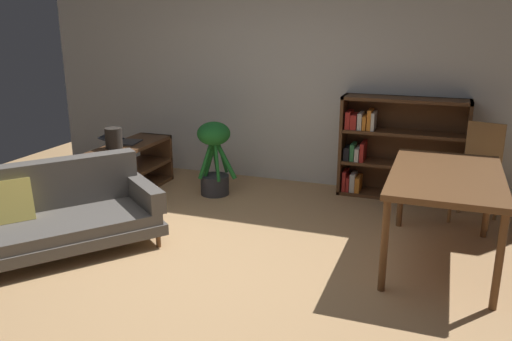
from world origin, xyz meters
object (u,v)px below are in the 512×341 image
object	(u,v)px
bookshelf	(395,148)
dining_table	(446,182)
desk_speaker	(114,138)
potted_floor_plant	(214,154)
media_console	(130,169)
open_laptop	(122,141)
fabric_couch	(34,216)
dining_chair_far	(480,167)

from	to	relation	value
bookshelf	dining_table	bearing A→B (deg)	-70.78
desk_speaker	potted_floor_plant	xyz separation A→B (m)	(1.03, 0.46, -0.21)
desk_speaker	potted_floor_plant	distance (m)	1.15
desk_speaker	media_console	bearing A→B (deg)	75.26
open_laptop	potted_floor_plant	xyz separation A→B (m)	(1.10, 0.20, -0.11)
fabric_couch	open_laptop	world-z (taller)	fabric_couch
dining_table	dining_chair_far	xyz separation A→B (m)	(0.32, 1.14, -0.15)
fabric_couch	media_console	xyz separation A→B (m)	(-0.17, 1.72, -0.06)
potted_floor_plant	dining_chair_far	xyz separation A→B (m)	(2.83, 0.20, 0.07)
media_console	desk_speaker	distance (m)	0.45
potted_floor_plant	dining_chair_far	bearing A→B (deg)	4.06
fabric_couch	dining_table	size ratio (longest dim) A/B	1.42
fabric_couch	media_console	size ratio (longest dim) A/B	1.66
fabric_couch	dining_table	xyz separation A→B (m)	(3.32, 1.05, 0.36)
potted_floor_plant	dining_table	distance (m)	2.69
fabric_couch	dining_chair_far	size ratio (longest dim) A/B	2.10
desk_speaker	potted_floor_plant	bearing A→B (deg)	24.04
dining_table	bookshelf	distance (m)	1.72
open_laptop	potted_floor_plant	bearing A→B (deg)	10.25
bookshelf	media_console	bearing A→B (deg)	-162.15
media_console	potted_floor_plant	distance (m)	1.03
fabric_couch	bookshelf	distance (m)	3.84
media_console	desk_speaker	world-z (taller)	desk_speaker
media_console	open_laptop	bearing A→B (deg)	150.82
fabric_couch	desk_speaker	world-z (taller)	desk_speaker
media_console	dining_chair_far	xyz separation A→B (m)	(3.81, 0.47, 0.27)
fabric_couch	dining_chair_far	world-z (taller)	dining_chair_far
dining_chair_far	fabric_couch	bearing A→B (deg)	-149.03
fabric_couch	desk_speaker	size ratio (longest dim) A/B	9.07
media_console	desk_speaker	size ratio (longest dim) A/B	5.47
desk_speaker	dining_table	xyz separation A→B (m)	(3.55, -0.48, 0.01)
fabric_couch	bookshelf	size ratio (longest dim) A/B	1.51
fabric_couch	media_console	distance (m)	1.73
open_laptop	desk_speaker	size ratio (longest dim) A/B	2.10
fabric_couch	potted_floor_plant	xyz separation A→B (m)	(0.81, 1.99, 0.14)
potted_floor_plant	bookshelf	xyz separation A→B (m)	(1.95, 0.68, 0.09)
dining_table	media_console	bearing A→B (deg)	169.11
fabric_couch	dining_table	distance (m)	3.50
open_laptop	dining_table	world-z (taller)	dining_table
media_console	potted_floor_plant	bearing A→B (deg)	15.20
open_laptop	desk_speaker	world-z (taller)	desk_speaker
media_console	open_laptop	distance (m)	0.34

